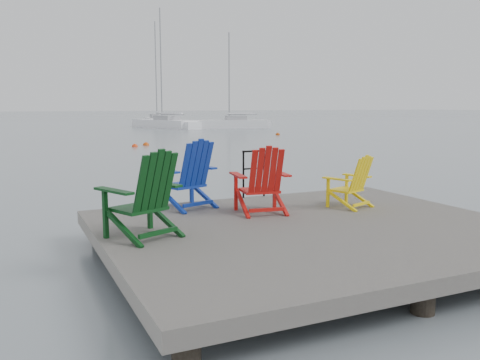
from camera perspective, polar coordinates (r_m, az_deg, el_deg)
name	(u,v)px	position (r m, az deg, el deg)	size (l,w,h in m)	color
ground	(312,258)	(7.66, 8.08, -8.70)	(400.00, 400.00, 0.00)	slate
dock	(312,235)	(7.57, 8.13, -6.18)	(6.00, 5.00, 1.40)	#312D2B
handrail	(254,169)	(9.66, 1.57, 1.26)	(0.48, 0.04, 0.90)	black
chair_green	(145,194)	(6.77, -10.61, -1.59)	(1.13, 1.08, 1.16)	#093611
chair_blue	(188,174)	(8.63, -5.84, 0.65)	(1.10, 1.05, 1.16)	#0E2D99
chair_red	(262,180)	(8.18, 2.49, 0.00)	(0.96, 0.90, 1.09)	red
chair_yellow	(352,181)	(8.89, 12.47, -0.16)	(0.85, 0.81, 0.89)	yellow
sailboat_near	(165,124)	(51.78, -8.43, 6.22)	(4.84, 8.99, 12.00)	white
sailboat_mid	(158,122)	(60.44, -9.24, 6.50)	(3.53, 9.01, 12.06)	white
sailboat_far	(233,125)	(50.28, -0.81, 6.24)	(6.91, 3.21, 9.46)	white
buoy_a	(135,147)	(28.30, -11.73, 3.68)	(0.33, 0.33, 0.33)	#EE3C0E
buoy_b	(146,145)	(29.22, -10.51, 3.85)	(0.36, 0.36, 0.36)	#CD480C
buoy_c	(278,135)	(38.91, 4.26, 5.07)	(0.35, 0.35, 0.35)	#B9440A
buoy_d	(185,129)	(48.75, -6.15, 5.71)	(0.35, 0.35, 0.35)	#B93E0A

